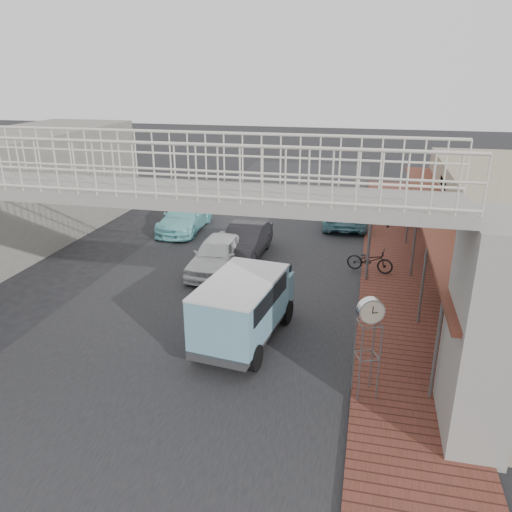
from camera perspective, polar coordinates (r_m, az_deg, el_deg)
The scene contains 14 objects.
ground at distance 16.78m, azimuth -6.04°, elevation -6.86°, with size 120.00×120.00×0.00m, color black.
road_strip at distance 16.77m, azimuth -6.04°, elevation -6.84°, with size 10.00×60.00×0.01m, color black.
sidewalk at distance 18.73m, azimuth 16.34°, elevation -4.43°, with size 3.00×40.00×0.10m, color brown.
footbridge at distance 12.10m, azimuth -12.66°, elevation -1.81°, with size 16.40×2.40×6.34m.
building_far_left at distance 26.19m, azimuth -25.34°, elevation 7.10°, with size 5.00×14.00×5.00m, color gray.
white_hatchback at distance 20.16m, azimuth -4.38°, elevation 0.23°, with size 1.70×4.23×1.44m, color white.
dark_sedan at distance 21.56m, azimuth -1.24°, elevation 1.63°, with size 1.51×4.34×1.43m, color black.
angkot_curb at distance 26.76m, azimuth 10.24°, elevation 4.92°, with size 2.19×4.76×1.32m, color #6EAFBF.
angkot_far at distance 25.73m, azimuth -8.12°, elevation 4.46°, with size 1.90×4.68×1.36m, color #79CED2.
angkot_van at distance 14.68m, azimuth -1.39°, elevation -5.19°, with size 2.41×4.41×2.06m.
motorcycle_near at distance 20.36m, azimuth 12.89°, elevation -0.46°, with size 0.64×1.83×0.96m, color black.
motorcycle_far at distance 27.29m, azimuth 16.50°, elevation 4.54°, with size 0.46×1.62×0.98m, color black.
street_clock at distance 12.07m, azimuth 12.92°, elevation -6.63°, with size 0.68×0.64×2.61m.
arrow_sign at distance 18.87m, azimuth 15.53°, elevation 4.69°, with size 1.94×1.24×3.32m.
Camera 1 is at (5.04, -14.06, 7.65)m, focal length 35.00 mm.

